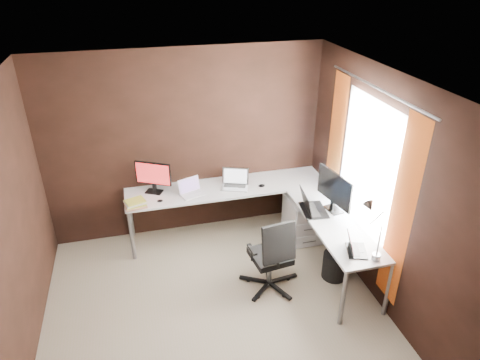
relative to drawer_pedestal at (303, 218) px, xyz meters
name	(u,v)px	position (x,y,z in m)	size (l,w,h in m)	color
room	(247,208)	(-1.09, -1.08, 0.98)	(3.60, 3.60, 2.50)	#A0907C
desk	(264,204)	(-0.59, -0.11, 0.38)	(2.65, 2.25, 0.73)	white
drawer_pedestal	(303,218)	(0.00, 0.00, 0.00)	(0.42, 0.50, 0.60)	white
monitor_left	(153,176)	(-1.89, 0.46, 0.66)	(0.43, 0.25, 0.41)	black
monitor_right	(335,190)	(0.13, -0.54, 0.71)	(0.19, 0.61, 0.50)	black
laptop_white	(191,191)	(-1.44, 0.29, 0.47)	(0.35, 0.30, 0.20)	white
laptop_silver	(235,183)	(-0.85, 0.34, 0.48)	(0.41, 0.35, 0.23)	silver
laptop_black_big	(311,207)	(-0.13, -0.48, 0.49)	(0.33, 0.43, 0.26)	black
laptop_black_small	(354,248)	(0.00, -1.32, 0.47)	(0.28, 0.32, 0.19)	black
book_stack	(135,203)	(-2.15, 0.15, 0.47)	(0.29, 0.25, 0.08)	tan
mouse_left	(160,201)	(-1.85, 0.18, 0.44)	(0.07, 0.05, 0.03)	black
mouse_corner	(262,186)	(-0.52, 0.23, 0.45)	(0.09, 0.06, 0.04)	black
desk_lamp	(372,223)	(0.09, -1.43, 0.84)	(0.20, 0.24, 0.65)	slate
office_chair	(271,268)	(-0.72, -0.85, -0.02)	(0.54, 0.54, 0.96)	black
wastebasket	(335,265)	(0.07, -0.86, -0.13)	(0.29, 0.29, 0.33)	black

